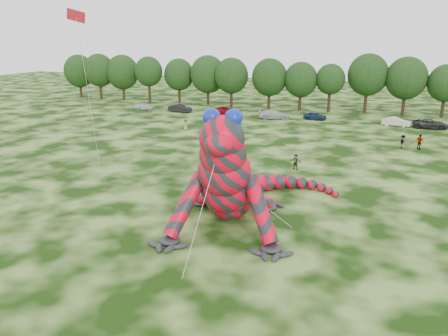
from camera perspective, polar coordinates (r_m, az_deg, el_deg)
ground at (r=29.33m, az=-1.63°, el=-10.08°), size 240.00×240.00×0.00m
inflatable_gecko at (r=32.74m, az=1.07°, el=1.24°), size 17.99×20.29×8.97m
flying_kite at (r=37.60m, az=-18.51°, el=16.75°), size 2.60×4.38×15.69m
tree_0 at (r=105.67m, az=-18.35°, el=11.33°), size 6.91×6.22×9.51m
tree_1 at (r=101.05m, az=-15.91°, el=11.40°), size 6.74×6.07×9.81m
tree_2 at (r=98.70m, az=-13.08°, el=11.44°), size 7.04×6.34×9.64m
tree_3 at (r=93.55m, az=-9.77°, el=11.30°), size 5.81×5.23×9.44m
tree_4 at (r=92.27m, az=-5.89°, el=11.26°), size 6.22×5.60×9.06m
tree_5 at (r=89.41m, az=-2.11°, el=11.39°), size 7.16×6.44×9.80m
tree_6 at (r=85.89m, az=0.98°, el=11.08°), size 6.52×5.86×9.49m
tree_7 at (r=83.96m, az=5.94°, el=10.86°), size 6.68×6.01×9.48m
tree_8 at (r=83.00m, az=9.96°, el=10.45°), size 6.14×5.53×8.94m
tree_9 at (r=82.66m, az=13.66°, el=10.11°), size 5.27×4.74×8.68m
tree_10 at (r=83.39m, az=18.19°, el=10.45°), size 7.09×6.38×10.50m
tree_11 at (r=83.12m, az=22.62°, el=9.83°), size 7.01×6.31×10.07m
tree_12 at (r=83.28m, az=26.90°, el=8.95°), size 5.99×5.39×8.97m
car_0 at (r=84.53m, az=-10.33°, el=7.91°), size 3.87×1.91×1.27m
car_1 at (r=80.94m, az=-5.77°, el=7.77°), size 4.39×1.66×1.43m
car_2 at (r=77.55m, az=0.46°, el=7.49°), size 5.77×3.51×1.49m
car_3 at (r=74.11m, az=6.57°, el=6.95°), size 5.52×3.08×1.51m
car_4 at (r=74.57m, az=11.80°, el=6.68°), size 3.96×2.04×1.29m
car_5 at (r=72.74m, az=21.56°, el=5.65°), size 4.31×1.95×1.37m
car_6 at (r=72.84m, az=25.36°, el=5.24°), size 5.16×2.47×1.42m
spectator_4 at (r=65.03m, az=-5.02°, el=5.66°), size 0.76×0.91×1.60m
spectator_1 at (r=50.36m, az=-1.19°, el=2.47°), size 0.65×0.82×1.63m
spectator_5 at (r=45.88m, az=9.33°, el=0.80°), size 1.56×0.94×1.61m
spectator_2 at (r=58.26m, az=22.30°, el=3.19°), size 0.97×1.22×1.66m
spectator_3 at (r=58.40m, az=24.19°, el=3.12°), size 1.15×1.07×1.89m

